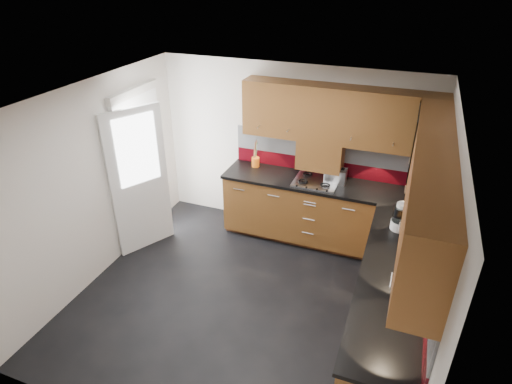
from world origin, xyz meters
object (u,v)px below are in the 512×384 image
at_px(toaster, 335,176).
at_px(food_processor, 401,218).
at_px(gas_hob, 316,181).
at_px(utensil_pot, 256,160).

distance_m(toaster, food_processor, 1.24).
xyz_separation_m(gas_hob, utensil_pot, (-0.93, 0.18, 0.08)).
xyz_separation_m(gas_hob, toaster, (0.24, 0.09, 0.08)).
bearing_deg(food_processor, utensil_pot, 154.98).
height_order(gas_hob, utensil_pot, utensil_pot).
bearing_deg(toaster, utensil_pot, 175.55).
relative_size(utensil_pot, food_processor, 1.24).
xyz_separation_m(gas_hob, food_processor, (1.12, -0.78, 0.13)).
bearing_deg(gas_hob, food_processor, -34.70).
bearing_deg(gas_hob, utensil_pot, 168.99).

